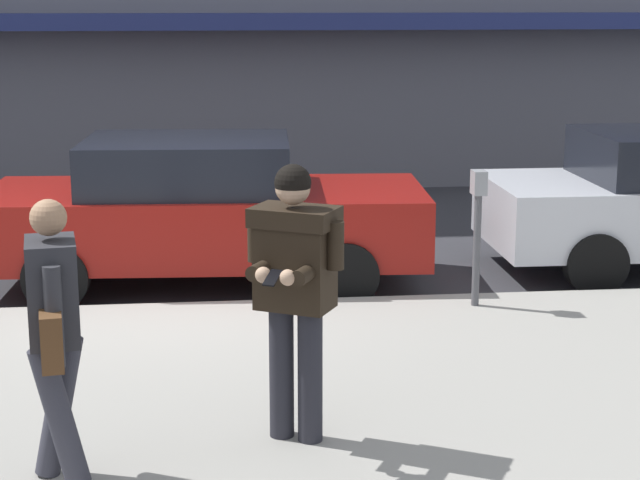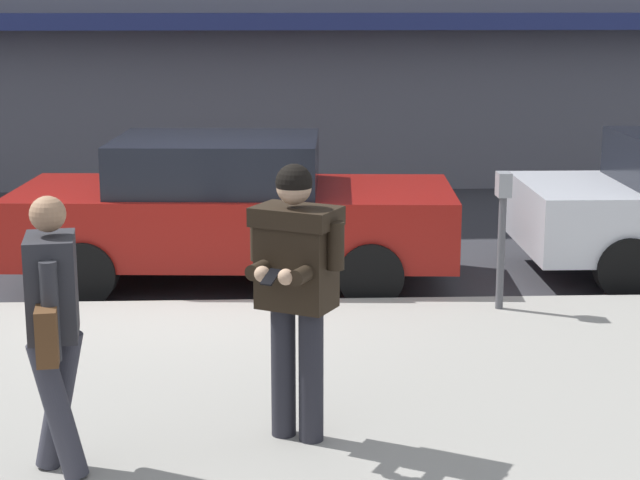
{
  "view_description": "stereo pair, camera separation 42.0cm",
  "coord_description": "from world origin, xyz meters",
  "views": [
    {
      "loc": [
        0.46,
        -9.96,
        2.93
      ],
      "look_at": [
        1.16,
        -3.63,
        1.49
      ],
      "focal_mm": 60.0,
      "sensor_mm": 36.0,
      "label": 1
    },
    {
      "loc": [
        0.87,
        -9.99,
        2.93
      ],
      "look_at": [
        1.16,
        -3.63,
        1.49
      ],
      "focal_mm": 60.0,
      "sensor_mm": 36.0,
      "label": 2
    }
  ],
  "objects": [
    {
      "name": "sidewalk",
      "position": [
        1.0,
        -2.85,
        0.07
      ],
      "size": [
        32.0,
        5.3,
        0.14
      ],
      "primitive_type": "cube",
      "color": "#99968E",
      "rests_on": "ground"
    },
    {
      "name": "man_texting_on_phone",
      "position": [
        1.01,
        -3.49,
        1.25
      ],
      "size": [
        0.63,
        0.65,
        1.81
      ],
      "color": "#23232B",
      "rests_on": "sidewalk"
    },
    {
      "name": "parked_sedan_mid",
      "position": [
        0.44,
        0.93,
        0.79
      ],
      "size": [
        4.61,
        2.14,
        1.54
      ],
      "color": "maroon",
      "rests_on": "ground"
    },
    {
      "name": "parking_meter",
      "position": [
        2.95,
        -0.6,
        0.97
      ],
      "size": [
        0.12,
        0.18,
        1.27
      ],
      "color": "#4C4C51",
      "rests_on": "sidewalk"
    },
    {
      "name": "ground_plane",
      "position": [
        0.0,
        0.0,
        0.0
      ],
      "size": [
        80.0,
        80.0,
        0.0
      ],
      "primitive_type": "plane",
      "color": "#333338"
    },
    {
      "name": "curb_paint_line",
      "position": [
        1.0,
        0.05,
        0.0
      ],
      "size": [
        28.0,
        0.12,
        0.01
      ],
      "primitive_type": "cube",
      "color": "silver",
      "rests_on": "ground"
    },
    {
      "name": "pedestrian_with_bag",
      "position": [
        -0.41,
        -3.96,
        1.11
      ],
      "size": [
        0.37,
        0.72,
        1.7
      ],
      "color": "#33333D",
      "rests_on": "sidewalk"
    }
  ]
}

